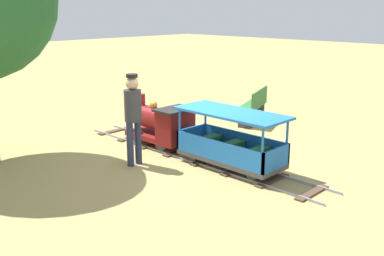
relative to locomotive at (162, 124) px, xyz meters
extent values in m
plane|color=#A38C51|center=(0.00, -0.84, -0.48)|extent=(60.00, 60.00, 0.00)
cube|color=gray|center=(-0.27, -0.85, -0.46)|extent=(0.03, 5.70, 0.04)
cube|color=gray|center=(0.27, -0.85, -0.46)|extent=(0.03, 5.70, 0.04)
cube|color=#4C3828|center=(0.00, -3.34, -0.47)|extent=(0.78, 0.14, 0.03)
cube|color=#4C3828|center=(0.00, -2.63, -0.47)|extent=(0.78, 0.14, 0.03)
cube|color=#4C3828|center=(0.00, -1.92, -0.47)|extent=(0.78, 0.14, 0.03)
cube|color=#4C3828|center=(0.00, -1.21, -0.47)|extent=(0.78, 0.14, 0.03)
cube|color=#4C3828|center=(0.00, -0.49, -0.47)|extent=(0.78, 0.14, 0.03)
cube|color=#4C3828|center=(0.00, 0.22, -0.47)|extent=(0.78, 0.14, 0.03)
cube|color=#4C3828|center=(0.00, 0.93, -0.47)|extent=(0.78, 0.14, 0.03)
cube|color=#4C3828|center=(0.00, 1.64, -0.47)|extent=(0.78, 0.14, 0.03)
cube|color=maroon|center=(0.00, 0.10, -0.27)|extent=(0.66, 1.40, 0.10)
cylinder|color=maroon|center=(0.00, 0.30, 0.08)|extent=(0.44, 0.85, 0.44)
cylinder|color=#B7932D|center=(0.00, 0.73, 0.08)|extent=(0.37, 0.02, 0.37)
cylinder|color=maroon|center=(0.00, 0.60, 0.41)|extent=(0.12, 0.12, 0.22)
sphere|color=#B7932D|center=(0.00, 0.25, 0.35)|extent=(0.16, 0.16, 0.16)
cube|color=maroon|center=(0.00, -0.37, 0.05)|extent=(0.66, 0.45, 0.55)
cube|color=black|center=(0.00, -0.37, 0.35)|extent=(0.74, 0.53, 0.04)
sphere|color=#F2EAB2|center=(0.00, 0.76, 0.34)|extent=(0.10, 0.10, 0.10)
cylinder|color=#2D2D2D|center=(-0.27, 0.45, -0.28)|extent=(0.05, 0.32, 0.32)
cylinder|color=#2D2D2D|center=(0.27, 0.45, -0.28)|extent=(0.05, 0.32, 0.32)
cylinder|color=#2D2D2D|center=(-0.27, -0.25, -0.28)|extent=(0.05, 0.32, 0.32)
cylinder|color=#2D2D2D|center=(0.27, -0.25, -0.28)|extent=(0.05, 0.32, 0.32)
cube|color=#3F3F3F|center=(0.00, -1.75, -0.30)|extent=(0.74, 1.90, 0.08)
cube|color=blue|center=(-0.35, -1.75, -0.09)|extent=(0.04, 1.90, 0.35)
cube|color=blue|center=(0.35, -1.75, -0.09)|extent=(0.04, 1.90, 0.35)
cube|color=blue|center=(0.00, -0.82, -0.09)|extent=(0.74, 0.04, 0.35)
cube|color=blue|center=(0.00, -2.68, -0.09)|extent=(0.74, 0.04, 0.35)
cylinder|color=blue|center=(-0.34, -0.85, 0.11)|extent=(0.04, 0.04, 0.75)
cylinder|color=blue|center=(0.34, -0.85, 0.11)|extent=(0.04, 0.04, 0.75)
cylinder|color=blue|center=(-0.34, -2.65, 0.11)|extent=(0.04, 0.04, 0.75)
cylinder|color=blue|center=(0.34, -2.65, 0.11)|extent=(0.04, 0.04, 0.75)
cube|color=blue|center=(0.00, -1.75, 0.51)|extent=(0.84, 2.00, 0.04)
cube|color=#2D6B33|center=(0.00, -2.28, -0.14)|extent=(0.58, 0.20, 0.24)
cube|color=#2D6B33|center=(0.00, -1.75, -0.14)|extent=(0.58, 0.20, 0.24)
cube|color=#2D6B33|center=(0.00, -1.22, -0.14)|extent=(0.58, 0.20, 0.24)
cylinder|color=#262626|center=(-0.27, -1.08, -0.32)|extent=(0.04, 0.24, 0.24)
cylinder|color=#262626|center=(0.27, -1.08, -0.32)|extent=(0.04, 0.24, 0.24)
cylinder|color=#262626|center=(-0.27, -2.41, -0.32)|extent=(0.04, 0.24, 0.24)
cylinder|color=#262626|center=(0.27, -2.41, -0.32)|extent=(0.04, 0.24, 0.24)
cylinder|color=#282D47|center=(-1.13, -0.42, -0.08)|extent=(0.12, 0.12, 0.80)
cylinder|color=#282D47|center=(-0.95, -0.42, -0.08)|extent=(0.12, 0.12, 0.80)
cylinder|color=#333338|center=(-1.04, -0.42, 0.59)|extent=(0.30, 0.30, 0.55)
sphere|color=tan|center=(-1.04, -0.42, 0.98)|extent=(0.22, 0.22, 0.22)
cylinder|color=black|center=(-1.04, -0.42, 1.11)|extent=(0.20, 0.20, 0.06)
cube|color=#2D6B33|center=(2.87, -0.05, -0.06)|extent=(1.36, 0.84, 0.06)
cube|color=#2D6B33|center=(2.94, -0.22, 0.14)|extent=(1.23, 0.51, 0.40)
cube|color=#333333|center=(2.34, -0.26, -0.27)|extent=(0.19, 0.33, 0.42)
cube|color=#333333|center=(3.40, 0.16, -0.27)|extent=(0.19, 0.33, 0.42)
camera|label=1|loc=(-5.69, -6.39, 2.20)|focal=41.70mm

